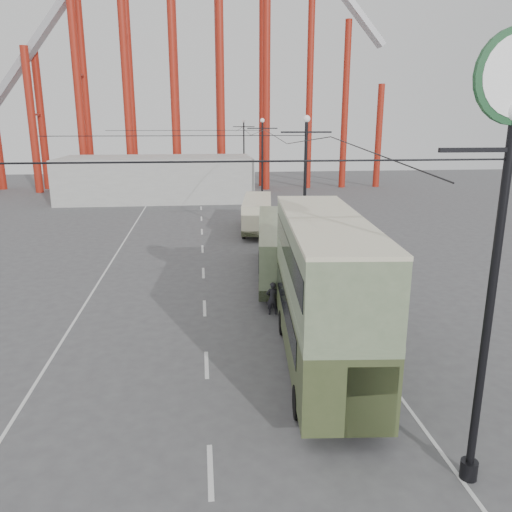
{
  "coord_description": "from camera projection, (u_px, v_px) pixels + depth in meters",
  "views": [
    {
      "loc": [
        -1.06,
        -13.26,
        8.86
      ],
      "look_at": [
        1.39,
        8.5,
        3.0
      ],
      "focal_mm": 35.0,
      "sensor_mm": 36.0,
      "label": 1
    }
  ],
  "objects": [
    {
      "name": "single_decker_cream",
      "position": [
        257.0,
        213.0,
        41.76
      ],
      "size": [
        3.45,
        9.12,
        2.77
      ],
      "rotation": [
        0.0,
        0.0,
        -0.14
      ],
      "color": "beige",
      "rests_on": "ground"
    },
    {
      "name": "lamp_post_distant",
      "position": [
        244.0,
        152.0,
        74.05
      ],
      "size": [
        3.2,
        0.44,
        9.32
      ],
      "color": "black",
      "rests_on": "ground"
    },
    {
      "name": "pedestrian",
      "position": [
        272.0,
        298.0,
        23.65
      ],
      "size": [
        0.6,
        0.4,
        1.6
      ],
      "primitive_type": "imported",
      "rotation": [
        0.0,
        0.0,
        3.17
      ],
      "color": "black",
      "rests_on": "ground"
    },
    {
      "name": "road_markings",
      "position": [
        205.0,
        257.0,
        33.95
      ],
      "size": [
        12.52,
        120.0,
        0.01
      ],
      "color": "silver",
      "rests_on": "ground"
    },
    {
      "name": "double_decker_bus",
      "position": [
        323.0,
        286.0,
        17.97
      ],
      "size": [
        3.59,
        10.77,
        5.68
      ],
      "rotation": [
        0.0,
        0.0,
        -0.09
      ],
      "color": "#3C4827",
      "rests_on": "ground"
    },
    {
      "name": "ground",
      "position": [
        242.0,
        424.0,
        15.14
      ],
      "size": [
        160.0,
        160.0,
        0.0
      ],
      "primitive_type": "plane",
      "color": "#4B4B4E",
      "rests_on": "ground"
    },
    {
      "name": "lamp_post_mid",
      "position": [
        305.0,
        191.0,
        31.81
      ],
      "size": [
        3.2,
        0.44,
        9.32
      ],
      "color": "black",
      "rests_on": "ground"
    },
    {
      "name": "roller_coaster",
      "position": [
        183.0,
        9.0,
        63.55
      ],
      "size": [
        52.95,
        5.0,
        55.48
      ],
      "color": "maroon",
      "rests_on": "ground"
    },
    {
      "name": "single_decker_green",
      "position": [
        282.0,
        247.0,
        29.13
      ],
      "size": [
        4.09,
        11.9,
        3.3
      ],
      "rotation": [
        0.0,
        0.0,
        -0.12
      ],
      "color": "#6A7B5A",
      "rests_on": "ground"
    },
    {
      "name": "fairground_shed",
      "position": [
        158.0,
        178.0,
        58.96
      ],
      "size": [
        22.0,
        10.0,
        5.0
      ],
      "primitive_type": "cube",
      "color": "#A5A5A0",
      "rests_on": "ground"
    },
    {
      "name": "lamp_post_near",
      "position": [
        507.0,
        170.0,
        10.83
      ],
      "size": [
        3.2,
        0.44,
        10.8
      ],
      "color": "black",
      "rests_on": "ground"
    },
    {
      "name": "lamp_post_far",
      "position": [
        262.0,
        163.0,
        52.93
      ],
      "size": [
        3.2,
        0.44,
        9.32
      ],
      "color": "black",
      "rests_on": "ground"
    }
  ]
}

